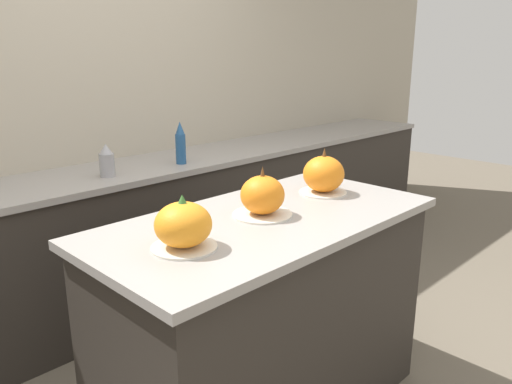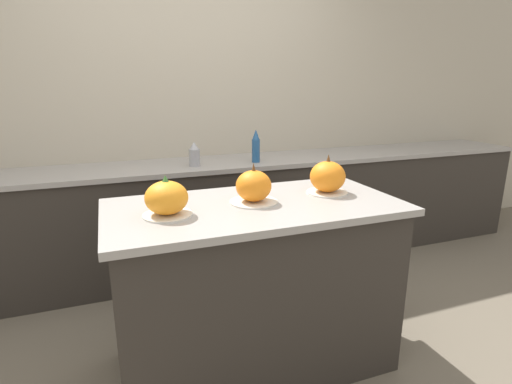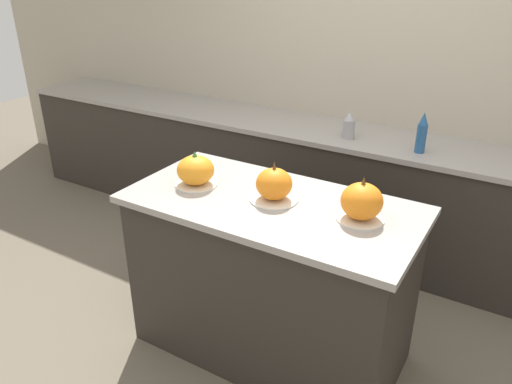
{
  "view_description": "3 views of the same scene",
  "coord_description": "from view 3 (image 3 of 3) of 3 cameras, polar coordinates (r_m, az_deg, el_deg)",
  "views": [
    {
      "loc": [
        -1.36,
        -1.29,
        1.54
      ],
      "look_at": [
        -0.07,
        -0.01,
        1.03
      ],
      "focal_mm": 35.0,
      "sensor_mm": 36.0,
      "label": 1
    },
    {
      "loc": [
        -0.65,
        -1.75,
        1.48
      ],
      "look_at": [
        -0.01,
        -0.03,
        0.98
      ],
      "focal_mm": 28.0,
      "sensor_mm": 36.0,
      "label": 2
    },
    {
      "loc": [
        1.05,
        -1.89,
        1.98
      ],
      "look_at": [
        -0.06,
        -0.05,
        0.96
      ],
      "focal_mm": 35.0,
      "sensor_mm": 36.0,
      "label": 3
    }
  ],
  "objects": [
    {
      "name": "back_counter",
      "position": [
        3.64,
        11.32,
        -0.2
      ],
      "size": [
        6.0,
        0.6,
        0.88
      ],
      "color": "#2D2823",
      "rests_on": "ground_plane"
    },
    {
      "name": "ground_plane",
      "position": [
        2.93,
        1.53,
        -17.23
      ],
      "size": [
        12.0,
        12.0,
        0.0
      ],
      "primitive_type": "plane",
      "color": "#665B4C"
    },
    {
      "name": "pumpkin_cake_right",
      "position": [
        2.26,
        11.99,
        -1.15
      ],
      "size": [
        0.22,
        0.22,
        0.21
      ],
      "color": "silver",
      "rests_on": "kitchen_island"
    },
    {
      "name": "bottle_short",
      "position": [
        3.38,
        10.57,
        7.46
      ],
      "size": [
        0.08,
        0.08,
        0.18
      ],
      "color": "#99999E",
      "rests_on": "back_counter"
    },
    {
      "name": "pumpkin_cake_left",
      "position": [
        2.57,
        -6.92,
        2.4
      ],
      "size": [
        0.22,
        0.22,
        0.19
      ],
      "color": "silver",
      "rests_on": "kitchen_island"
    },
    {
      "name": "kitchen_island",
      "position": [
        2.64,
        1.65,
        -9.91
      ],
      "size": [
        1.44,
        0.72,
        0.91
      ],
      "color": "#2D2823",
      "rests_on": "ground_plane"
    },
    {
      "name": "pumpkin_cake_center",
      "position": [
        2.4,
        1.98,
        0.81
      ],
      "size": [
        0.24,
        0.24,
        0.2
      ],
      "color": "silver",
      "rests_on": "kitchen_island"
    },
    {
      "name": "wall_back",
      "position": [
        3.69,
        14.26,
        13.14
      ],
      "size": [
        8.0,
        0.06,
        2.5
      ],
      "color": "#B2A893",
      "rests_on": "ground_plane"
    },
    {
      "name": "bottle_tall",
      "position": [
        3.22,
        18.42,
        6.37
      ],
      "size": [
        0.06,
        0.06,
        0.25
      ],
      "color": "#235184",
      "rests_on": "back_counter"
    }
  ]
}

